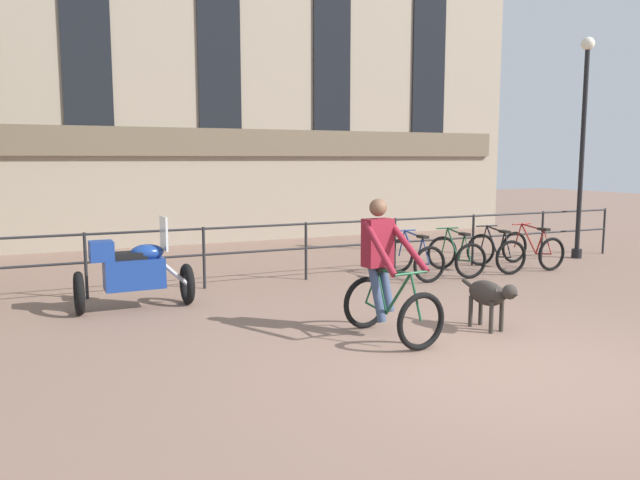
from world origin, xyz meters
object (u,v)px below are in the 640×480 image
at_px(parked_bicycle_far_end, 532,249).
at_px(street_lamp, 583,137).
at_px(cyclist_with_bike, 385,275).
at_px(parked_bicycle_mid_left, 456,255).
at_px(parked_bicycle_mid_right, 495,252).
at_px(parked_motorcycle, 133,272).
at_px(parked_bicycle_near_lamp, 414,258).
at_px(dog, 489,294).

distance_m(parked_bicycle_far_end, street_lamp, 2.89).
bearing_deg(cyclist_with_bike, street_lamp, 20.69).
distance_m(cyclist_with_bike, parked_bicycle_far_end, 6.13).
bearing_deg(parked_bicycle_mid_left, street_lamp, -166.70).
relative_size(parked_bicycle_mid_right, parked_bicycle_far_end, 1.06).
xyz_separation_m(parked_bicycle_far_end, street_lamp, (1.70, 0.44, 2.30)).
height_order(parked_motorcycle, parked_bicycle_mid_right, parked_motorcycle).
relative_size(parked_bicycle_near_lamp, parked_bicycle_mid_left, 0.95).
height_order(dog, parked_bicycle_mid_left, parked_bicycle_mid_left).
bearing_deg(parked_bicycle_far_end, street_lamp, -165.21).
distance_m(parked_bicycle_mid_right, parked_bicycle_far_end, 0.95).
bearing_deg(parked_bicycle_mid_right, parked_bicycle_far_end, -172.53).
xyz_separation_m(dog, parked_bicycle_mid_right, (2.98, 3.40, -0.11)).
xyz_separation_m(cyclist_with_bike, parked_bicycle_near_lamp, (2.43, 3.08, -0.41)).
distance_m(cyclist_with_bike, parked_bicycle_mid_right, 5.33).
bearing_deg(dog, parked_bicycle_mid_right, 43.97).
distance_m(parked_bicycle_near_lamp, parked_bicycle_mid_left, 0.95).
xyz_separation_m(dog, parked_bicycle_far_end, (3.94, 3.40, -0.11)).
relative_size(cyclist_with_bike, parked_bicycle_mid_right, 1.43).
relative_size(parked_bicycle_near_lamp, parked_bicycle_mid_right, 0.95).
distance_m(dog, parked_bicycle_near_lamp, 3.57).
bearing_deg(parked_bicycle_near_lamp, dog, 73.56).
relative_size(dog, street_lamp, 0.21).
bearing_deg(parked_bicycle_mid_left, parked_bicycle_far_end, -173.62).
bearing_deg(parked_bicycle_far_end, parked_bicycle_mid_left, 0.36).
distance_m(cyclist_with_bike, parked_motorcycle, 3.78).
bearing_deg(parked_bicycle_far_end, parked_motorcycle, 3.05).
height_order(dog, parked_bicycle_near_lamp, parked_bicycle_near_lamp).
bearing_deg(parked_bicycle_mid_left, dog, 65.53).
bearing_deg(parked_bicycle_mid_left, parked_bicycle_mid_right, -173.62).
relative_size(parked_bicycle_mid_left, street_lamp, 0.25).
bearing_deg(parked_bicycle_mid_right, parked_bicycle_mid_left, 7.48).
bearing_deg(dog, parked_bicycle_mid_left, 54.38).
bearing_deg(parked_bicycle_near_lamp, parked_motorcycle, 5.37).
bearing_deg(parked_bicycle_near_lamp, parked_bicycle_far_end, -178.84).
height_order(parked_bicycle_far_end, street_lamp, street_lamp).
height_order(parked_motorcycle, parked_bicycle_far_end, parked_motorcycle).
bearing_deg(parked_bicycle_mid_left, parked_motorcycle, 9.92).
height_order(cyclist_with_bike, dog, cyclist_with_bike).
bearing_deg(dog, parked_bicycle_near_lamp, 67.63).
bearing_deg(parked_motorcycle, parked_bicycle_mid_left, -87.22).
height_order(parked_bicycle_mid_left, parked_bicycle_far_end, same).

